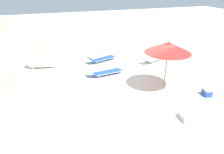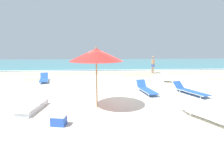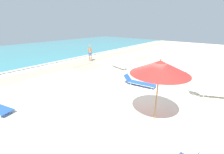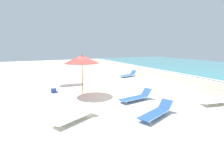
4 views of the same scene
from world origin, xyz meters
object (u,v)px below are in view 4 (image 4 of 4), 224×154
(lounger_stack, at_px, (71,84))
(sun_lounger_beside_umbrella, at_px, (128,75))
(beach_umbrella, at_px, (82,59))
(cooler_box, at_px, (54,89))
(sun_lounger_under_umbrella, at_px, (75,116))
(sun_lounger_near_water_left, at_px, (156,112))
(sun_lounger_mid_beach_solo, at_px, (217,100))
(sun_lounger_near_water_right, at_px, (136,97))

(lounger_stack, relative_size, sun_lounger_beside_umbrella, 0.92)
(beach_umbrella, bearing_deg, cooler_box, -126.63)
(beach_umbrella, xyz_separation_m, sun_lounger_under_umbrella, (4.01, -1.55, -2.11))
(lounger_stack, bearing_deg, sun_lounger_under_umbrella, -5.60)
(lounger_stack, relative_size, sun_lounger_under_umbrella, 0.90)
(sun_lounger_under_umbrella, xyz_separation_m, sun_lounger_near_water_left, (1.23, 3.46, 0.00))
(sun_lounger_near_water_left, xyz_separation_m, cooler_box, (-6.51, -3.63, -0.03))
(sun_lounger_under_umbrella, xyz_separation_m, sun_lounger_mid_beach_solo, (1.38, 7.59, 0.02))
(beach_umbrella, height_order, sun_lounger_near_water_left, beach_umbrella)
(sun_lounger_near_water_right, height_order, cooler_box, sun_lounger_near_water_right)
(sun_lounger_under_umbrella, relative_size, sun_lounger_beside_umbrella, 1.01)
(sun_lounger_beside_umbrella, bearing_deg, beach_umbrella, -70.28)
(sun_lounger_near_water_left, height_order, sun_lounger_near_water_right, sun_lounger_near_water_right)
(beach_umbrella, xyz_separation_m, sun_lounger_near_water_left, (5.24, 1.92, -2.11))
(lounger_stack, xyz_separation_m, sun_lounger_near_water_right, (5.57, 2.54, 0.10))
(sun_lounger_beside_umbrella, distance_m, sun_lounger_near_water_right, 7.99)
(beach_umbrella, bearing_deg, sun_lounger_near_water_right, 40.06)
(beach_umbrella, height_order, sun_lounger_under_umbrella, beach_umbrella)
(cooler_box, bearing_deg, sun_lounger_beside_umbrella, -58.50)
(sun_lounger_mid_beach_solo, bearing_deg, cooler_box, -116.92)
(sun_lounger_beside_umbrella, bearing_deg, sun_lounger_near_water_left, -38.82)
(beach_umbrella, distance_m, sun_lounger_near_water_right, 4.27)
(beach_umbrella, distance_m, sun_lounger_near_water_left, 5.96)
(lounger_stack, distance_m, sun_lounger_beside_umbrella, 6.45)
(sun_lounger_under_umbrella, bearing_deg, lounger_stack, 142.40)
(lounger_stack, height_order, sun_lounger_under_umbrella, sun_lounger_under_umbrella)
(lounger_stack, distance_m, sun_lounger_under_umbrella, 6.89)
(sun_lounger_under_umbrella, bearing_deg, sun_lounger_beside_umbrella, 111.14)
(sun_lounger_under_umbrella, bearing_deg, sun_lounger_near_water_left, 44.67)
(lounger_stack, xyz_separation_m, sun_lounger_mid_beach_solo, (8.12, 6.18, 0.10))
(lounger_stack, relative_size, sun_lounger_mid_beach_solo, 0.97)
(sun_lounger_near_water_right, bearing_deg, sun_lounger_near_water_left, -19.31)
(beach_umbrella, height_order, sun_lounger_mid_beach_solo, beach_umbrella)
(beach_umbrella, bearing_deg, sun_lounger_under_umbrella, -21.06)
(lounger_stack, xyz_separation_m, cooler_box, (1.45, -1.57, 0.07))
(beach_umbrella, xyz_separation_m, lounger_stack, (-2.73, -0.14, -2.20))
(sun_lounger_near_water_left, height_order, sun_lounger_mid_beach_solo, sun_lounger_mid_beach_solo)
(sun_lounger_under_umbrella, distance_m, sun_lounger_beside_umbrella, 11.25)
(sun_lounger_near_water_right, bearing_deg, sun_lounger_under_umbrella, -81.50)
(beach_umbrella, relative_size, sun_lounger_under_umbrella, 1.23)
(sun_lounger_under_umbrella, bearing_deg, cooler_box, 155.96)
(sun_lounger_under_umbrella, xyz_separation_m, sun_lounger_near_water_right, (-1.17, 3.94, 0.01))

